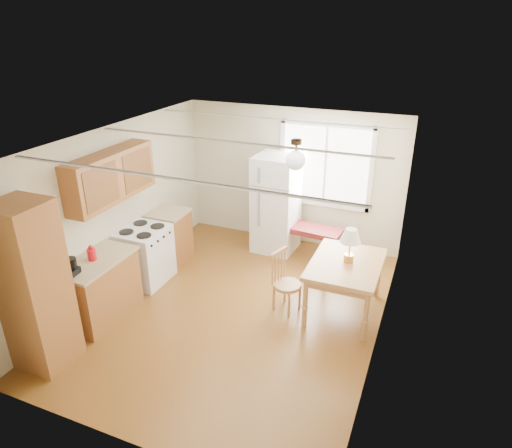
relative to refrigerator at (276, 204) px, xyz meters
The scene contains 11 objects.
room_shell 2.09m from the refrigerator, 86.02° to the right, with size 4.60×5.60×2.62m.
kitchen_run 3.11m from the refrigerator, 120.35° to the right, with size 0.65×3.40×2.20m.
window_unit 1.09m from the refrigerator, 29.60° to the left, with size 1.64×0.05×1.51m.
pendant_light 2.30m from the refrigerator, 62.97° to the right, with size 0.26×0.26×0.40m.
refrigerator is the anchor object (origin of this frame).
bench 0.72m from the refrigerator, ahead, with size 1.25×0.55×0.56m.
dining_table 2.18m from the refrigerator, 43.30° to the right, with size 0.95×1.27×0.79m.
chair 1.93m from the refrigerator, 66.96° to the right, with size 0.43×0.43×0.90m.
table_lamp 2.18m from the refrigerator, 42.32° to the right, with size 0.29×0.29×0.50m.
coffee_maker 3.73m from the refrigerator, 115.07° to the right, with size 0.22×0.27×0.39m.
kettle 3.32m from the refrigerator, 118.45° to the right, with size 0.12×0.12×0.22m.
Camera 1 is at (2.38, -5.03, 3.89)m, focal length 32.00 mm.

